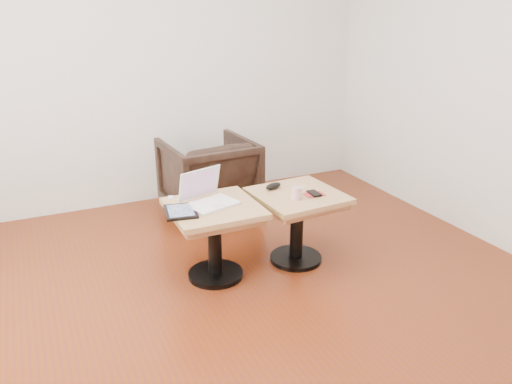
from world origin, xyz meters
name	(u,v)px	position (x,y,z in m)	size (l,w,h in m)	color
room_shell	(244,104)	(0.00, 0.00, 1.35)	(4.52, 4.52, 2.71)	#692B0C
side_table_left	(214,224)	(-0.01, 0.52, 0.42)	(0.61, 0.61, 0.56)	black
side_table_right	(297,210)	(0.64, 0.49, 0.42)	(0.65, 0.65, 0.56)	black
laptop	(208,197)	(-0.03, 0.58, 0.60)	(0.40, 0.37, 0.24)	white
tablet	(181,211)	(-0.25, 0.50, 0.56)	(0.25, 0.29, 0.02)	black
charging_adapter	(171,198)	(-0.24, 0.77, 0.57)	(0.04, 0.04, 0.02)	white
glasses_case	(273,186)	(0.52, 0.65, 0.58)	(0.15, 0.06, 0.05)	black
striped_cup	(296,193)	(0.57, 0.39, 0.60)	(0.07, 0.07, 0.10)	#CB5E7E
earbuds_tangle	(301,188)	(0.71, 0.56, 0.56)	(0.08, 0.06, 0.02)	white
phone_on_sleeve	(314,194)	(0.74, 0.41, 0.56)	(0.15, 0.13, 0.02)	maroon
armchair	(209,177)	(0.37, 1.67, 0.36)	(0.77, 0.79, 0.72)	black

